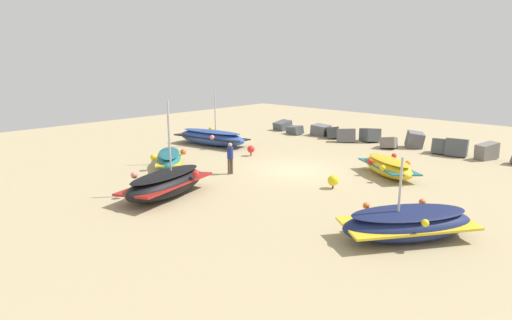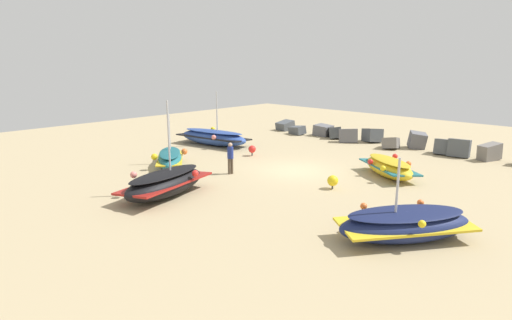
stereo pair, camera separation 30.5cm
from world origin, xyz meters
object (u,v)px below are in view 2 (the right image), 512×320
object	(u,v)px
fishing_boat_0	(170,158)
fishing_boat_1	(389,167)
person_walking	(230,156)
mooring_buoy_0	(252,149)
fishing_boat_2	(405,224)
fishing_boat_4	(213,137)
fishing_boat_3	(165,183)
mooring_buoy_1	(333,181)

from	to	relation	value
fishing_boat_0	fishing_boat_1	world-z (taller)	fishing_boat_0
person_walking	fishing_boat_0	bearing A→B (deg)	34.91
fishing_boat_0	mooring_buoy_0	world-z (taller)	fishing_boat_0
fishing_boat_0	person_walking	size ratio (longest dim) A/B	2.30
fishing_boat_2	fishing_boat_4	xyz separation A→B (m)	(-16.81, 6.09, 0.01)
fishing_boat_2	mooring_buoy_0	world-z (taller)	fishing_boat_2
fishing_boat_4	fishing_boat_0	bearing A→B (deg)	107.48
fishing_boat_3	person_walking	world-z (taller)	fishing_boat_3
mooring_buoy_1	fishing_boat_1	bearing A→B (deg)	77.40
fishing_boat_2	mooring_buoy_0	bearing A→B (deg)	101.54
fishing_boat_0	mooring_buoy_0	bearing A→B (deg)	111.61
fishing_boat_0	mooring_buoy_1	world-z (taller)	fishing_boat_0
fishing_boat_0	fishing_boat_1	xyz separation A→B (m)	(9.77, 6.52, 0.03)
fishing_boat_3	fishing_boat_4	size ratio (longest dim) A/B	0.85
fishing_boat_1	mooring_buoy_1	distance (m)	3.88
fishing_boat_1	fishing_boat_2	size ratio (longest dim) A/B	0.84
person_walking	mooring_buoy_0	xyz separation A→B (m)	(-2.16, 3.81, -0.53)
person_walking	mooring_buoy_1	world-z (taller)	person_walking
fishing_boat_3	fishing_boat_4	distance (m)	11.43
fishing_boat_0	fishing_boat_3	world-z (taller)	fishing_boat_3
fishing_boat_1	fishing_boat_4	distance (m)	12.71
fishing_boat_1	person_walking	distance (m)	8.13
fishing_boat_4	fishing_boat_2	bearing A→B (deg)	150.34
fishing_boat_2	mooring_buoy_1	xyz separation A→B (m)	(-4.98, 3.16, -0.17)
fishing_boat_2	fishing_boat_4	world-z (taller)	fishing_boat_4
fishing_boat_4	person_walking	xyz separation A→B (m)	(6.50, -4.40, 0.39)
mooring_buoy_1	mooring_buoy_0	bearing A→B (deg)	162.70
fishing_boat_1	fishing_boat_2	xyz separation A→B (m)	(4.13, -6.95, 0.05)
mooring_buoy_0	mooring_buoy_1	bearing A→B (deg)	-17.30
fishing_boat_3	fishing_boat_4	bearing A→B (deg)	-155.25
fishing_boat_3	person_walking	bearing A→B (deg)	174.39
fishing_boat_3	fishing_boat_2	bearing A→B (deg)	92.11
mooring_buoy_1	fishing_boat_4	bearing A→B (deg)	166.12
fishing_boat_1	person_walking	world-z (taller)	person_walking
mooring_buoy_0	fishing_boat_3	bearing A→B (deg)	-71.15
person_walking	mooring_buoy_0	bearing A→B (deg)	-44.80
fishing_boat_0	fishing_boat_1	size ratio (longest dim) A/B	0.96
person_walking	mooring_buoy_0	distance (m)	4.41
fishing_boat_0	fishing_boat_2	bearing A→B (deg)	35.55
mooring_buoy_0	fishing_boat_4	bearing A→B (deg)	172.28
fishing_boat_2	mooring_buoy_0	size ratio (longest dim) A/B	7.25
fishing_boat_2	fishing_boat_4	bearing A→B (deg)	105.42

